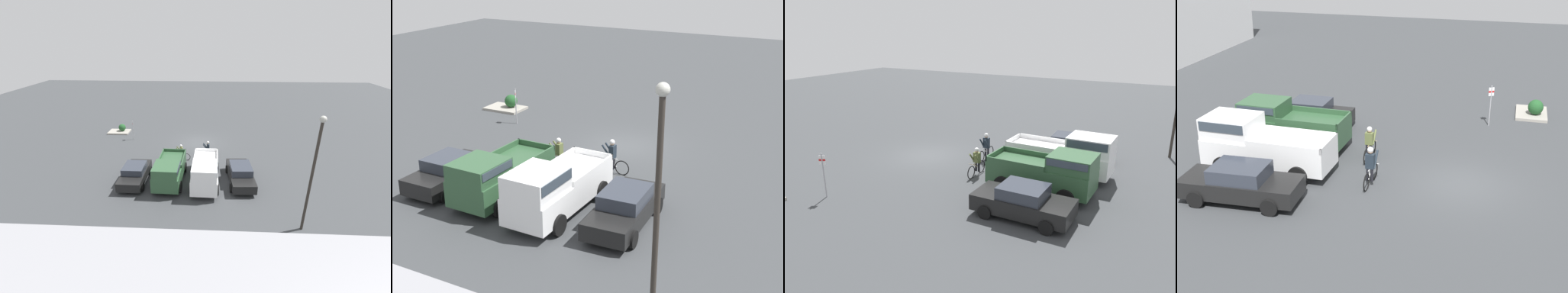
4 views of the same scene
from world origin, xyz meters
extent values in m
plane|color=#383A3D|center=(0.00, 0.00, 0.00)|extent=(80.00, 80.00, 0.00)
cube|color=black|center=(-3.61, 8.08, 0.62)|extent=(1.99, 4.71, 0.67)
cube|color=#2D333D|center=(-3.61, 8.08, 1.23)|extent=(1.69, 2.15, 0.54)
cylinder|color=black|center=(-4.57, 9.52, 0.34)|extent=(0.21, 0.68, 0.67)
cylinder|color=black|center=(-2.79, 9.60, 0.34)|extent=(0.21, 0.68, 0.67)
cylinder|color=black|center=(-4.43, 6.56, 0.34)|extent=(0.21, 0.68, 0.67)
cylinder|color=black|center=(-2.66, 6.64, 0.34)|extent=(0.21, 0.68, 0.67)
cube|color=white|center=(-0.81, 8.20, 0.92)|extent=(2.10, 5.63, 1.08)
cube|color=white|center=(-0.77, 9.87, 1.92)|extent=(1.86, 2.28, 0.91)
cube|color=#333D47|center=(-0.77, 9.87, 2.12)|extent=(1.91, 2.10, 0.40)
cube|color=white|center=(-1.78, 7.11, 1.59)|extent=(0.16, 3.35, 0.25)
cube|color=white|center=(0.10, 7.06, 1.59)|extent=(0.16, 3.35, 0.25)
cube|color=white|center=(-0.88, 5.45, 1.59)|extent=(1.96, 0.13, 0.25)
cylinder|color=black|center=(-1.75, 9.95, 0.42)|extent=(0.24, 0.85, 0.84)
cylinder|color=black|center=(0.21, 9.91, 0.42)|extent=(0.24, 0.85, 0.84)
cylinder|color=black|center=(-1.84, 6.49, 0.42)|extent=(0.24, 0.85, 0.84)
cylinder|color=black|center=(0.12, 6.45, 0.42)|extent=(0.24, 0.85, 0.84)
cube|color=#2D5133|center=(1.99, 8.18, 0.93)|extent=(2.16, 5.11, 1.08)
cube|color=#2D5133|center=(2.03, 9.70, 1.83)|extent=(1.91, 2.08, 0.72)
cube|color=#333D47|center=(2.03, 9.70, 1.99)|extent=(1.96, 1.92, 0.32)
cube|color=#2D5133|center=(0.99, 7.20, 1.60)|extent=(0.17, 3.03, 0.25)
cube|color=#2D5133|center=(2.92, 7.14, 1.60)|extent=(0.17, 3.03, 0.25)
cube|color=#2D5133|center=(1.91, 5.70, 1.60)|extent=(2.01, 0.14, 0.25)
cylinder|color=black|center=(1.03, 9.78, 0.44)|extent=(0.25, 0.88, 0.87)
cylinder|color=black|center=(3.04, 9.72, 0.44)|extent=(0.25, 0.88, 0.87)
cylinder|color=black|center=(0.94, 6.65, 0.44)|extent=(0.25, 0.88, 0.87)
cylinder|color=black|center=(2.94, 6.59, 0.44)|extent=(0.25, 0.88, 0.87)
cube|color=black|center=(4.79, 8.41, 0.61)|extent=(1.84, 4.24, 0.69)
cube|color=#2D333D|center=(4.79, 8.41, 1.20)|extent=(1.64, 1.91, 0.51)
cylinder|color=black|center=(3.89, 9.77, 0.30)|extent=(0.18, 0.61, 0.61)
cylinder|color=black|center=(5.70, 9.76, 0.30)|extent=(0.18, 0.61, 0.61)
cylinder|color=black|center=(3.87, 7.07, 0.30)|extent=(0.18, 0.61, 0.61)
cylinder|color=black|center=(5.68, 7.06, 0.30)|extent=(0.18, 0.61, 0.61)
torus|color=black|center=(2.05, 4.34, 0.34)|extent=(0.72, 0.08, 0.72)
torus|color=black|center=(0.98, 4.38, 0.34)|extent=(0.72, 0.08, 0.72)
cylinder|color=tan|center=(1.52, 4.36, 0.51)|extent=(0.55, 0.06, 0.38)
cylinder|color=tan|center=(1.52, 4.36, 0.72)|extent=(0.59, 0.06, 0.04)
cylinder|color=tan|center=(1.33, 4.37, 0.51)|extent=(0.04, 0.04, 0.35)
cylinder|color=tan|center=(1.92, 4.35, 0.74)|extent=(0.04, 0.46, 0.02)
cylinder|color=black|center=(1.41, 4.46, 0.47)|extent=(0.12, 0.12, 0.54)
cylinder|color=black|center=(1.41, 4.28, 0.47)|extent=(0.12, 0.12, 0.54)
cube|color=#5B6638|center=(1.46, 4.37, 1.02)|extent=(0.25, 0.37, 0.56)
cylinder|color=#5B6638|center=(1.68, 4.53, 1.02)|extent=(0.53, 0.11, 0.61)
cylinder|color=#5B6638|center=(1.67, 4.19, 1.02)|extent=(0.53, 0.11, 0.61)
sphere|color=tan|center=(1.49, 4.36, 1.40)|extent=(0.21, 0.21, 0.21)
sphere|color=silver|center=(1.49, 4.36, 1.46)|extent=(0.24, 0.24, 0.24)
torus|color=black|center=(-0.40, 3.62, 0.35)|extent=(0.74, 0.08, 0.74)
torus|color=black|center=(-1.53, 3.67, 0.35)|extent=(0.74, 0.08, 0.74)
cylinder|color=white|center=(-0.97, 3.64, 0.53)|extent=(0.59, 0.06, 0.39)
cylinder|color=white|center=(-0.97, 3.64, 0.73)|extent=(0.62, 0.06, 0.04)
cylinder|color=white|center=(-1.17, 3.65, 0.53)|extent=(0.04, 0.04, 0.36)
cylinder|color=white|center=(-0.54, 3.63, 0.76)|extent=(0.04, 0.46, 0.02)
cylinder|color=black|center=(-1.08, 3.74, 0.48)|extent=(0.12, 0.12, 0.55)
cylinder|color=black|center=(-1.08, 3.56, 0.48)|extent=(0.12, 0.12, 0.55)
cube|color=#1E2833|center=(-1.02, 3.65, 1.07)|extent=(0.25, 0.37, 0.62)
cylinder|color=#1E2833|center=(-0.79, 3.81, 1.07)|extent=(0.56, 0.11, 0.68)
cylinder|color=#1E2833|center=(-0.80, 3.47, 1.07)|extent=(0.56, 0.11, 0.68)
sphere|color=tan|center=(-1.00, 3.65, 1.50)|extent=(0.23, 0.23, 0.23)
sphere|color=silver|center=(-1.00, 3.65, 1.55)|extent=(0.25, 0.25, 0.25)
cylinder|color=#9E9EA3|center=(7.34, -0.58, 1.09)|extent=(0.06, 0.06, 2.19)
cube|color=white|center=(7.34, -0.58, 1.86)|extent=(0.16, 0.27, 0.45)
cube|color=red|center=(7.34, -0.58, 1.86)|extent=(0.16, 0.28, 0.10)
cube|color=gray|center=(9.72, -2.76, 0.07)|extent=(2.47, 1.69, 0.15)
sphere|color=#1E4C23|center=(9.39, -2.95, 0.57)|extent=(0.83, 0.83, 0.83)
camera|label=1|loc=(-0.94, 26.43, 11.00)|focal=24.00mm
camera|label=2|loc=(-10.95, 25.40, 10.23)|focal=50.00mm
camera|label=3|loc=(18.45, 13.76, 7.75)|focal=35.00mm
camera|label=4|loc=(-20.35, -1.65, 10.09)|focal=50.00mm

